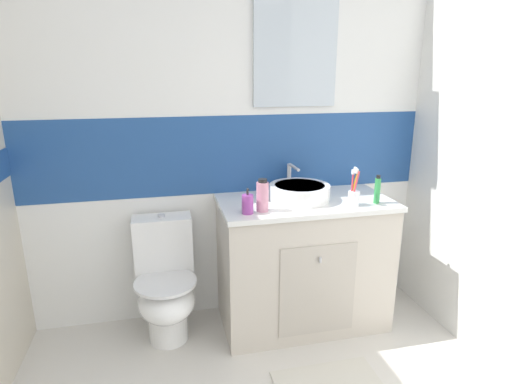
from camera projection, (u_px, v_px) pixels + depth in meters
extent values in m
cube|color=white|center=(232.00, 248.00, 2.91)|extent=(3.20, 0.10, 0.85)
cube|color=#234C8C|center=(230.00, 153.00, 2.72)|extent=(3.20, 0.10, 0.50)
cube|color=white|center=(228.00, 18.00, 2.50)|extent=(3.20, 0.10, 1.15)
cube|color=silver|center=(296.00, 42.00, 2.57)|extent=(0.54, 0.02, 0.78)
cube|color=beige|center=(303.00, 264.00, 2.71)|extent=(1.05, 0.54, 0.82)
cube|color=white|center=(305.00, 202.00, 2.58)|extent=(1.07, 0.56, 0.03)
cube|color=#B6AD9F|center=(318.00, 290.00, 2.46)|extent=(0.47, 0.01, 0.57)
cylinder|color=silver|center=(320.00, 260.00, 2.39)|extent=(0.02, 0.02, 0.03)
cylinder|color=white|center=(299.00, 192.00, 2.58)|extent=(0.38, 0.38, 0.09)
cylinder|color=#B3B3B8|center=(300.00, 186.00, 2.57)|extent=(0.31, 0.31, 0.01)
cylinder|color=silver|center=(289.00, 177.00, 2.77)|extent=(0.03, 0.03, 0.18)
cylinder|color=silver|center=(294.00, 167.00, 2.65)|extent=(0.02, 0.17, 0.02)
cylinder|color=white|center=(168.00, 326.00, 2.60)|extent=(0.24, 0.24, 0.18)
ellipsoid|color=white|center=(167.00, 301.00, 2.50)|extent=(0.34, 0.42, 0.22)
cylinder|color=white|center=(165.00, 282.00, 2.47)|extent=(0.37, 0.37, 0.02)
cube|color=white|center=(163.00, 243.00, 2.62)|extent=(0.36, 0.17, 0.35)
cylinder|color=silver|center=(161.00, 216.00, 2.57)|extent=(0.04, 0.04, 0.02)
cylinder|color=white|center=(354.00, 198.00, 2.47)|extent=(0.07, 0.07, 0.09)
cylinder|color=gold|center=(354.00, 185.00, 2.46)|extent=(0.04, 0.03, 0.19)
cube|color=white|center=(355.00, 169.00, 2.43)|extent=(0.02, 0.02, 0.03)
cylinder|color=#D83F4C|center=(356.00, 186.00, 2.43)|extent=(0.03, 0.04, 0.19)
cube|color=white|center=(357.00, 171.00, 2.41)|extent=(0.02, 0.02, 0.03)
cylinder|color=#D83F4C|center=(352.00, 186.00, 2.45)|extent=(0.02, 0.03, 0.18)
cube|color=white|center=(353.00, 172.00, 2.43)|extent=(0.01, 0.02, 0.03)
cylinder|color=#993F99|center=(248.00, 204.00, 2.32)|extent=(0.06, 0.06, 0.11)
cylinder|color=#262626|center=(247.00, 192.00, 2.30)|extent=(0.01, 0.01, 0.04)
cylinder|color=#262626|center=(248.00, 189.00, 2.28)|extent=(0.01, 0.02, 0.01)
cylinder|color=green|center=(377.00, 191.00, 2.50)|extent=(0.04, 0.04, 0.15)
cylinder|color=black|center=(378.00, 177.00, 2.47)|extent=(0.02, 0.02, 0.02)
cylinder|color=pink|center=(262.00, 197.00, 2.35)|extent=(0.07, 0.07, 0.17)
cylinder|color=black|center=(263.00, 181.00, 2.33)|extent=(0.05, 0.05, 0.02)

